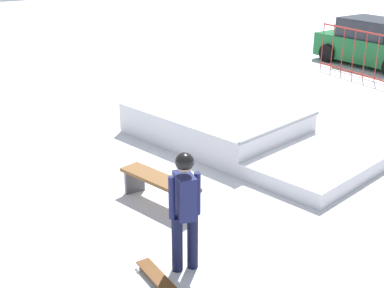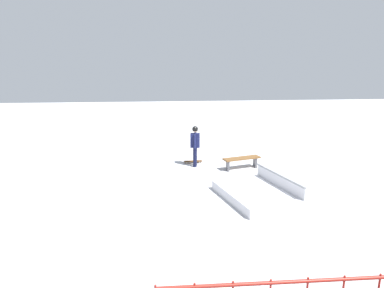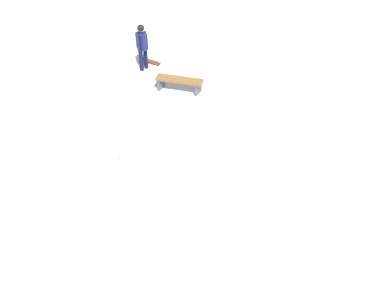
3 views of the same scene
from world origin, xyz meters
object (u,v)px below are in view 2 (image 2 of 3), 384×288
skater (195,143)px  skateboard (193,161)px  skate_ramp (311,181)px  park_bench (242,160)px

skater → skateboard: bearing=-74.4°
skate_ramp → park_bench: (1.75, -2.66, 0.04)m
skate_ramp → park_bench: 3.18m
skate_ramp → skater: 4.90m
skate_ramp → skateboard: 5.21m
skate_ramp → skateboard: size_ratio=7.32×
skater → park_bench: skater is taller
skater → skateboard: skater is taller
skater → park_bench: 2.06m
skateboard → park_bench: size_ratio=0.49×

